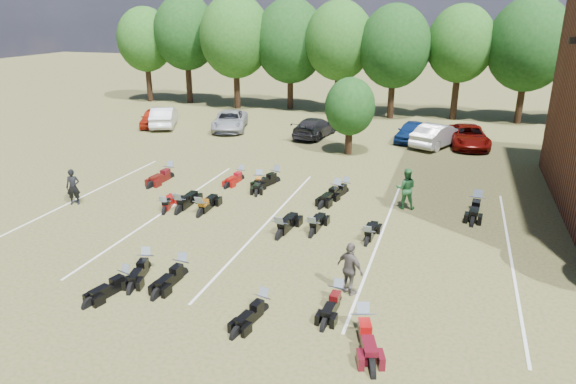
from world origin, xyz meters
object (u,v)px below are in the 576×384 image
at_px(person_grey, 350,269).
at_px(motorcycle_7, 165,213).
at_px(motorcycle_14, 170,178).
at_px(car_0, 153,118).
at_px(car_4, 411,131).
at_px(motorcycle_3, 147,270).
at_px(person_black, 73,187).
at_px(person_green, 406,188).

xyz_separation_m(person_grey, motorcycle_7, (-9.61, 4.36, -0.91)).
bearing_deg(motorcycle_14, person_grey, -32.39).
xyz_separation_m(car_0, motorcycle_7, (10.76, -16.09, -0.69)).
distance_m(car_0, car_4, 20.26).
bearing_deg(motorcycle_3, motorcycle_14, 102.58).
bearing_deg(person_black, motorcycle_3, -58.94).
bearing_deg(person_green, person_black, 7.70).
relative_size(car_0, person_grey, 2.22).
bearing_deg(person_green, motorcycle_7, 12.71).
height_order(car_4, person_black, person_black).
xyz_separation_m(person_green, motorcycle_14, (-12.95, 0.52, -0.98)).
distance_m(car_4, motorcycle_3, 23.76).
bearing_deg(person_green, car_0, -38.17).
xyz_separation_m(person_green, motorcycle_3, (-8.19, -9.16, -0.98)).
xyz_separation_m(car_0, person_grey, (20.37, -20.45, 0.22)).
xyz_separation_m(person_green, person_grey, (-0.87, -8.48, -0.07)).
distance_m(person_grey, motorcycle_3, 7.40).
xyz_separation_m(car_0, car_4, (20.20, 1.51, 0.01)).
height_order(car_4, motorcycle_14, car_4).
bearing_deg(person_black, person_grey, -40.82).
distance_m(person_black, person_green, 15.84).
relative_size(car_0, motorcycle_3, 1.92).
relative_size(person_black, motorcycle_7, 0.83).
xyz_separation_m(motorcycle_3, motorcycle_14, (-4.77, 9.68, 0.00)).
relative_size(person_green, motorcycle_7, 0.93).
relative_size(car_4, motorcycle_7, 1.96).
bearing_deg(motorcycle_7, person_grey, 141.02).
height_order(car_0, motorcycle_14, car_0).
relative_size(person_grey, motorcycle_14, 0.76).
bearing_deg(person_grey, car_4, -58.59).
xyz_separation_m(car_0, motorcycle_14, (8.28, -11.45, -0.69)).
xyz_separation_m(motorcycle_7, motorcycle_14, (-2.47, 4.64, 0.00)).
xyz_separation_m(car_4, motorcycle_14, (-11.92, -12.97, -0.70)).
height_order(person_black, motorcycle_7, person_black).
xyz_separation_m(car_4, person_green, (1.04, -13.48, 0.28)).
bearing_deg(car_0, person_grey, -67.16).
bearing_deg(car_4, car_0, -166.82).
bearing_deg(motorcycle_3, person_green, 34.57).
xyz_separation_m(person_green, motorcycle_7, (-10.48, -4.12, -0.98)).
relative_size(car_4, motorcycle_3, 1.95).
relative_size(motorcycle_3, motorcycle_14, 0.88).
distance_m(car_0, person_green, 24.38).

